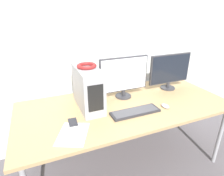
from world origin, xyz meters
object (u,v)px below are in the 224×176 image
object	(u,v)px
pc_tower	(88,88)
monitor_main	(124,76)
headphones	(87,66)
monitor_right_near	(170,70)
cell_phone	(73,122)
mouse	(165,106)
keyboard	(135,112)

from	to	relation	value
pc_tower	monitor_main	xyz separation A→B (m)	(0.41, 0.07, 0.04)
monitor_main	pc_tower	bearing A→B (deg)	-170.24
headphones	monitor_main	size ratio (longest dim) A/B	0.33
monitor_right_near	cell_phone	xyz separation A→B (m)	(-1.20, -0.29, -0.22)
monitor_right_near	mouse	world-z (taller)	monitor_right_near
keyboard	mouse	world-z (taller)	mouse
keyboard	mouse	xyz separation A→B (m)	(0.32, -0.02, 0.00)
monitor_main	mouse	world-z (taller)	monitor_main
monitor_right_near	cell_phone	size ratio (longest dim) A/B	4.15
headphones	monitor_main	bearing A→B (deg)	9.65
pc_tower	cell_phone	world-z (taller)	pc_tower
mouse	cell_phone	distance (m)	0.89
pc_tower	keyboard	bearing A→B (deg)	-38.00
keyboard	headphones	bearing A→B (deg)	141.91
keyboard	mouse	bearing A→B (deg)	-3.15
monitor_main	keyboard	distance (m)	0.42
headphones	cell_phone	xyz separation A→B (m)	(-0.20, -0.22, -0.41)
headphones	monitor_right_near	distance (m)	1.02
headphones	keyboard	size ratio (longest dim) A/B	0.38
headphones	monitor_right_near	size ratio (longest dim) A/B	0.34
headphones	mouse	distance (m)	0.84
headphones	pc_tower	bearing A→B (deg)	-90.00
pc_tower	keyboard	world-z (taller)	pc_tower
cell_phone	mouse	bearing A→B (deg)	-1.38
monitor_main	cell_phone	xyz separation A→B (m)	(-0.61, -0.29, -0.23)
headphones	cell_phone	world-z (taller)	headphones
monitor_main	monitor_right_near	xyz separation A→B (m)	(0.59, 0.00, -0.01)
monitor_right_near	keyboard	size ratio (longest dim) A/B	1.14
monitor_right_near	monitor_main	bearing A→B (deg)	-179.77
cell_phone	monitor_main	bearing A→B (deg)	29.09
pc_tower	cell_phone	distance (m)	0.36
headphones	monitor_right_near	xyz separation A→B (m)	(1.00, 0.07, -0.19)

